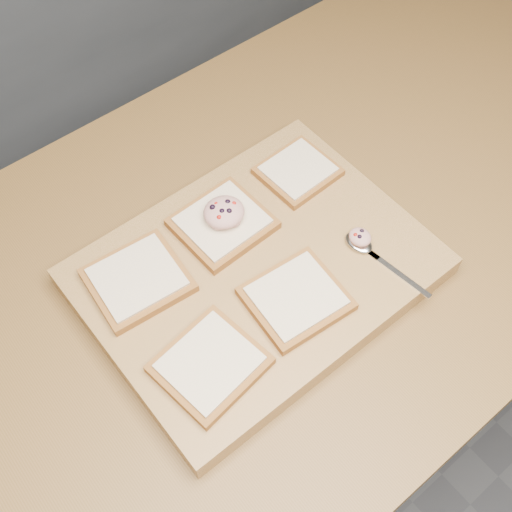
{
  "coord_description": "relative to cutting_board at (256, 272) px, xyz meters",
  "views": [
    {
      "loc": [
        -0.33,
        -0.43,
        1.72
      ],
      "look_at": [
        -0.01,
        -0.04,
        0.96
      ],
      "focal_mm": 45.0,
      "sensor_mm": 36.0,
      "label": 1
    }
  ],
  "objects": [
    {
      "name": "bread_near_left",
      "position": [
        -0.15,
        -0.09,
        0.03
      ],
      "size": [
        0.14,
        0.13,
        0.02
      ],
      "color": "#976227",
      "rests_on": "cutting_board"
    },
    {
      "name": "tuna_salad_dollop",
      "position": [
        0.01,
        0.08,
        0.05
      ],
      "size": [
        0.06,
        0.06,
        0.03
      ],
      "color": "tan",
      "rests_on": "bread_far_center"
    },
    {
      "name": "bread_near_center",
      "position": [
        0.0,
        -0.08,
        0.03
      ],
      "size": [
        0.14,
        0.13,
        0.02
      ],
      "color": "#976227",
      "rests_on": "cutting_board"
    },
    {
      "name": "bread_far_left",
      "position": [
        -0.15,
        0.08,
        0.03
      ],
      "size": [
        0.14,
        0.13,
        0.02
      ],
      "color": "#976227",
      "rests_on": "cutting_board"
    },
    {
      "name": "island_counter",
      "position": [
        0.01,
        0.04,
        -0.47
      ],
      "size": [
        2.0,
        0.8,
        0.9
      ],
      "color": "slate",
      "rests_on": "ground"
    },
    {
      "name": "spoon_salad",
      "position": [
        0.14,
        -0.07,
        0.04
      ],
      "size": [
        0.03,
        0.03,
        0.02
      ],
      "color": "tan",
      "rests_on": "spoon"
    },
    {
      "name": "bread_far_right",
      "position": [
        0.16,
        0.09,
        0.03
      ],
      "size": [
        0.11,
        0.11,
        0.02
      ],
      "color": "#976227",
      "rests_on": "cutting_board"
    },
    {
      "name": "spoon",
      "position": [
        0.14,
        -0.08,
        0.02
      ],
      "size": [
        0.04,
        0.15,
        0.01
      ],
      "color": "silver",
      "rests_on": "cutting_board"
    },
    {
      "name": "cutting_board",
      "position": [
        0.0,
        0.0,
        0.0
      ],
      "size": [
        0.48,
        0.37,
        0.04
      ],
      "primitive_type": "cube",
      "color": "#A27845",
      "rests_on": "island_counter"
    },
    {
      "name": "bread_far_center",
      "position": [
        0.0,
        0.08,
        0.03
      ],
      "size": [
        0.13,
        0.12,
        0.02
      ],
      "color": "#976227",
      "rests_on": "cutting_board"
    },
    {
      "name": "ground",
      "position": [
        0.01,
        0.04,
        -0.92
      ],
      "size": [
        4.0,
        4.0,
        0.0
      ],
      "primitive_type": "plane",
      "color": "#515459",
      "rests_on": "ground"
    }
  ]
}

